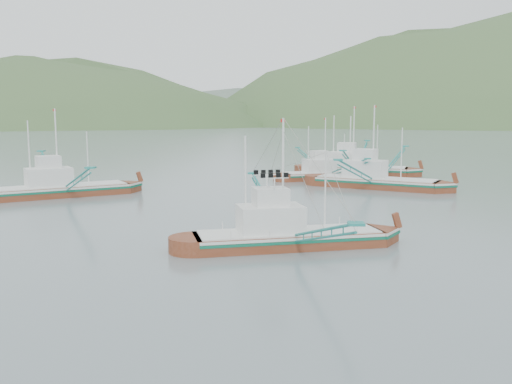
{
  "coord_description": "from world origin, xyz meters",
  "views": [
    {
      "loc": [
        1.82,
        -38.58,
        9.46
      ],
      "look_at": [
        0.0,
        6.0,
        3.2
      ],
      "focal_mm": 40.0,
      "sensor_mm": 36.0,
      "label": 1
    }
  ],
  "objects_px": {
    "main_boat": "(287,221)",
    "bg_boat_far": "(327,166)",
    "bg_boat_left": "(62,177)",
    "bg_boat_extra": "(355,161)",
    "bg_boat_right": "(376,170)"
  },
  "relations": [
    {
      "from": "bg_boat_left",
      "to": "bg_boat_extra",
      "type": "bearing_deg",
      "value": 1.38
    },
    {
      "from": "main_boat",
      "to": "bg_boat_left",
      "type": "bearing_deg",
      "value": 121.87
    },
    {
      "from": "bg_boat_left",
      "to": "main_boat",
      "type": "bearing_deg",
      "value": -75.38
    },
    {
      "from": "bg_boat_left",
      "to": "bg_boat_far",
      "type": "bearing_deg",
      "value": -2.72
    },
    {
      "from": "bg_boat_far",
      "to": "main_boat",
      "type": "bearing_deg",
      "value": -118.38
    },
    {
      "from": "bg_boat_extra",
      "to": "main_boat",
      "type": "bearing_deg",
      "value": -88.0
    },
    {
      "from": "bg_boat_right",
      "to": "bg_boat_extra",
      "type": "bearing_deg",
      "value": 118.25
    },
    {
      "from": "bg_boat_right",
      "to": "bg_boat_far",
      "type": "height_order",
      "value": "bg_boat_right"
    },
    {
      "from": "main_boat",
      "to": "bg_boat_far",
      "type": "height_order",
      "value": "main_boat"
    },
    {
      "from": "bg_boat_far",
      "to": "bg_boat_extra",
      "type": "bearing_deg",
      "value": 32.57
    },
    {
      "from": "bg_boat_right",
      "to": "bg_boat_left",
      "type": "height_order",
      "value": "bg_boat_right"
    },
    {
      "from": "bg_boat_extra",
      "to": "bg_boat_left",
      "type": "bearing_deg",
      "value": -131.36
    },
    {
      "from": "bg_boat_left",
      "to": "bg_boat_far",
      "type": "relative_size",
      "value": 1.07
    },
    {
      "from": "bg_boat_right",
      "to": "bg_boat_far",
      "type": "bearing_deg",
      "value": 146.74
    },
    {
      "from": "bg_boat_right",
      "to": "bg_boat_far",
      "type": "xyz_separation_m",
      "value": [
        -5.36,
        9.15,
        -0.46
      ]
    }
  ]
}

